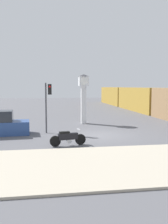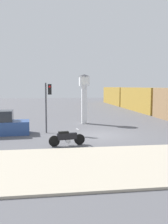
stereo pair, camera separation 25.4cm
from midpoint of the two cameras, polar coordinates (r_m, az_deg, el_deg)
name	(u,v)px [view 1 (the left image)]	position (r m, az deg, el deg)	size (l,w,h in m)	color
ground_plane	(99,135)	(18.45, 3.13, -5.35)	(120.00, 120.00, 0.00)	#56565B
sidewalk_strip	(130,163)	(12.03, 9.96, -11.33)	(36.00, 6.00, 0.10)	#B2A893
motorcycle	(68,138)	(15.24, -4.18, -5.93)	(2.23, 0.63, 0.99)	black
clock_tower	(84,91)	(24.02, -0.41, 4.77)	(1.08, 1.08, 4.74)	white
freight_train	(140,99)	(37.99, 12.57, 2.89)	(2.80, 40.14, 3.40)	olive
traffic_light	(48,98)	(19.29, -8.63, 3.08)	(0.50, 0.35, 3.87)	#47474C
parked_car	(0,125)	(19.61, -19.08, -2.78)	(4.32, 2.10, 1.80)	#2D4C8C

